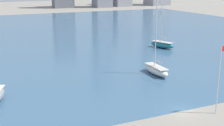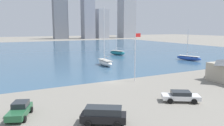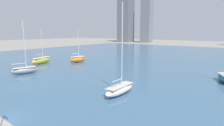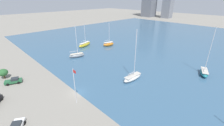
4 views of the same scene
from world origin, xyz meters
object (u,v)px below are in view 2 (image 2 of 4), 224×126
(flag_pole, at_px, (135,55))
(sailboat_white, at_px, (105,62))
(sailboat_teal, at_px, (117,52))
(parked_suv_black, at_px, (104,115))
(parked_sedan_white, at_px, (181,96))
(parked_pickup_green, at_px, (20,110))
(sailboat_blue, at_px, (189,58))

(flag_pole, height_order, sailboat_white, sailboat_white)
(sailboat_teal, bearing_deg, parked_suv_black, -141.55)
(flag_pole, distance_m, sailboat_white, 19.51)
(sailboat_white, height_order, parked_suv_black, sailboat_white)
(sailboat_white, height_order, parked_sedan_white, sailboat_white)
(sailboat_white, relative_size, parked_pickup_green, 3.21)
(sailboat_blue, bearing_deg, parked_sedan_white, -153.79)
(sailboat_white, xyz_separation_m, parked_pickup_green, (-23.95, -27.44, -0.11))
(sailboat_teal, distance_m, parked_sedan_white, 54.94)
(sailboat_blue, xyz_separation_m, sailboat_white, (-28.38, 3.05, 0.15))
(parked_pickup_green, xyz_separation_m, parked_sedan_white, (20.64, -4.50, -0.04))
(parked_sedan_white, bearing_deg, parked_suv_black, 128.46)
(sailboat_blue, relative_size, sailboat_teal, 0.63)
(parked_suv_black, bearing_deg, sailboat_white, 6.20)
(flag_pole, bearing_deg, sailboat_blue, 27.19)
(parked_suv_black, xyz_separation_m, parked_sedan_white, (12.71, 1.60, -0.21))
(sailboat_blue, height_order, sailboat_teal, sailboat_teal)
(sailboat_blue, distance_m, parked_sedan_white, 42.89)
(sailboat_white, bearing_deg, sailboat_blue, -4.38)
(sailboat_teal, height_order, parked_suv_black, sailboat_teal)
(sailboat_white, bearing_deg, flag_pole, -95.70)
(flag_pole, relative_size, parked_sedan_white, 1.73)
(flag_pole, xyz_separation_m, parked_pickup_green, (-21.48, -8.54, -4.33))
(sailboat_blue, bearing_deg, flag_pole, -168.96)
(sailboat_white, distance_m, parked_suv_black, 37.17)
(sailboat_white, distance_m, parked_pickup_green, 36.42)
(sailboat_blue, relative_size, parked_pickup_green, 2.00)
(flag_pole, distance_m, sailboat_blue, 34.96)
(sailboat_blue, distance_m, sailboat_teal, 26.82)
(flag_pole, height_order, sailboat_teal, sailboat_teal)
(sailboat_blue, xyz_separation_m, parked_pickup_green, (-52.33, -24.39, 0.04))
(flag_pole, distance_m, parked_pickup_green, 23.52)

